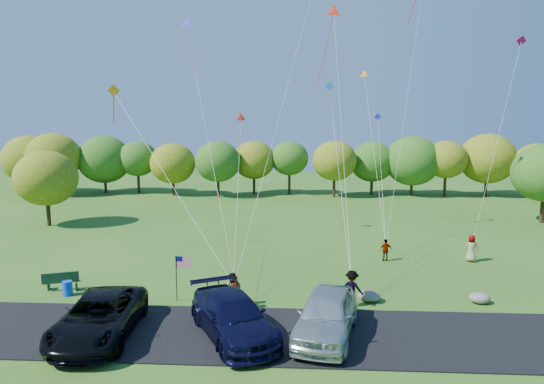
# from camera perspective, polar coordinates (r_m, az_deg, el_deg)

# --- Properties ---
(ground) EXTENTS (140.00, 140.00, 0.00)m
(ground) POSITION_cam_1_polar(r_m,az_deg,el_deg) (26.28, 0.78, -12.81)
(ground) COLOR #2D5919
(ground) RESTS_ON ground
(asphalt_lane) EXTENTS (44.00, 6.00, 0.06)m
(asphalt_lane) POSITION_cam_1_polar(r_m,az_deg,el_deg) (22.58, 0.31, -16.36)
(asphalt_lane) COLOR black
(asphalt_lane) RESTS_ON ground
(treeline) EXTENTS (76.48, 27.77, 8.49)m
(treeline) POSITION_cam_1_polar(r_m,az_deg,el_deg) (60.97, 5.14, 3.60)
(treeline) COLOR #3B2615
(treeline) RESTS_ON ground
(minivan_dark) EXTENTS (3.52, 6.77, 1.82)m
(minivan_dark) POSITION_cam_1_polar(r_m,az_deg,el_deg) (23.18, -19.68, -13.65)
(minivan_dark) COLOR black
(minivan_dark) RESTS_ON asphalt_lane
(minivan_navy) EXTENTS (5.20, 6.76, 1.83)m
(minivan_navy) POSITION_cam_1_polar(r_m,az_deg,el_deg) (21.99, -4.62, -14.39)
(minivan_navy) COLOR black
(minivan_navy) RESTS_ON asphalt_lane
(minivan_silver) EXTENTS (3.53, 6.24, 2.00)m
(minivan_silver) POSITION_cam_1_polar(r_m,az_deg,el_deg) (22.02, 6.40, -14.14)
(minivan_silver) COLOR #B4BCBF
(minivan_silver) RESTS_ON asphalt_lane
(flyer_a) EXTENTS (0.70, 0.70, 1.64)m
(flyer_a) POSITION_cam_1_polar(r_m,az_deg,el_deg) (25.42, -4.27, -11.59)
(flyer_a) COLOR #4C4C59
(flyer_a) RESTS_ON ground
(flyer_b) EXTENTS (1.07, 0.97, 1.78)m
(flyer_b) POSITION_cam_1_polar(r_m,az_deg,el_deg) (25.42, -4.59, -11.43)
(flyer_b) COLOR #4C4C59
(flyer_b) RESTS_ON ground
(flyer_c) EXTENTS (1.41, 1.12, 1.91)m
(flyer_c) POSITION_cam_1_polar(r_m,az_deg,el_deg) (25.70, 9.38, -11.14)
(flyer_c) COLOR #4C4C59
(flyer_c) RESTS_ON ground
(flyer_d) EXTENTS (0.95, 0.53, 1.53)m
(flyer_d) POSITION_cam_1_polar(r_m,az_deg,el_deg) (34.30, 13.23, -6.66)
(flyer_d) COLOR #4C4C59
(flyer_d) RESTS_ON ground
(flyer_e) EXTENTS (1.06, 0.89, 1.85)m
(flyer_e) POSITION_cam_1_polar(r_m,az_deg,el_deg) (35.85, 22.41, -6.16)
(flyer_e) COLOR #4C4C59
(flyer_e) RESTS_ON ground
(park_bench) EXTENTS (1.88, 0.99, 1.08)m
(park_bench) POSITION_cam_1_polar(r_m,az_deg,el_deg) (30.17, -23.55, -9.55)
(park_bench) COLOR #14381C
(park_bench) RESTS_ON ground
(trash_barrel) EXTENTS (0.54, 0.54, 0.81)m
(trash_barrel) POSITION_cam_1_polar(r_m,az_deg,el_deg) (29.28, -22.93, -10.40)
(trash_barrel) COLOR blue
(trash_barrel) RESTS_ON ground
(flag_assembly) EXTENTS (0.91, 0.59, 2.47)m
(flag_assembly) POSITION_cam_1_polar(r_m,az_deg,el_deg) (26.26, -10.65, -8.70)
(flag_assembly) COLOR black
(flag_assembly) RESTS_ON ground
(boulder_near) EXTENTS (1.20, 0.94, 0.60)m
(boulder_near) POSITION_cam_1_polar(r_m,az_deg,el_deg) (26.76, 11.38, -11.89)
(boulder_near) COLOR gray
(boulder_near) RESTS_ON ground
(boulder_far) EXTENTS (1.08, 0.90, 0.56)m
(boulder_far) POSITION_cam_1_polar(r_m,az_deg,el_deg) (28.21, 23.23, -11.39)
(boulder_far) COLOR gray
(boulder_far) RESTS_ON ground
(kites_aloft) EXTENTS (28.47, 9.72, 17.11)m
(kites_aloft) POSITION_cam_1_polar(r_m,az_deg,el_deg) (38.76, 4.62, 19.85)
(kites_aloft) COLOR red
(kites_aloft) RESTS_ON ground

